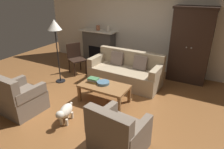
# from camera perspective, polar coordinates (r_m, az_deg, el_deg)

# --- Properties ---
(ground_plane) EXTENTS (9.60, 9.60, 0.00)m
(ground_plane) POSITION_cam_1_polar(r_m,az_deg,el_deg) (4.61, -2.39, -8.18)
(ground_plane) COLOR brown
(back_wall) EXTENTS (7.20, 0.10, 2.80)m
(back_wall) POSITION_cam_1_polar(r_m,az_deg,el_deg) (6.32, 9.67, 13.97)
(back_wall) COLOR silver
(back_wall) RESTS_ON ground
(fireplace) EXTENTS (1.26, 0.48, 1.12)m
(fireplace) POSITION_cam_1_polar(r_m,az_deg,el_deg) (6.94, -3.76, 8.07)
(fireplace) COLOR #4C4947
(fireplace) RESTS_ON ground
(armoire) EXTENTS (1.06, 0.57, 2.01)m
(armoire) POSITION_cam_1_polar(r_m,az_deg,el_deg) (5.78, 21.53, 7.75)
(armoire) COLOR black
(armoire) RESTS_ON ground
(couch) EXTENTS (1.95, 0.91, 0.86)m
(couch) POSITION_cam_1_polar(r_m,az_deg,el_deg) (5.42, 3.98, 0.67)
(couch) COLOR tan
(couch) RESTS_ON ground
(coffee_table) EXTENTS (1.10, 0.60, 0.42)m
(coffee_table) POSITION_cam_1_polar(r_m,az_deg,el_deg) (4.50, -2.26, -3.70)
(coffee_table) COLOR olive
(coffee_table) RESTS_ON ground
(fruit_bowl) EXTENTS (0.28, 0.28, 0.06)m
(fruit_bowl) POSITION_cam_1_polar(r_m,az_deg,el_deg) (4.52, -2.52, -2.38)
(fruit_bowl) COLOR slate
(fruit_bowl) RESTS_ON coffee_table
(book_stack) EXTENTS (0.26, 0.19, 0.10)m
(book_stack) POSITION_cam_1_polar(r_m,az_deg,el_deg) (4.62, -5.29, -1.55)
(book_stack) COLOR gold
(book_stack) RESTS_ON coffee_table
(mantel_vase_terracotta) EXTENTS (0.12, 0.12, 0.16)m
(mantel_vase_terracotta) POSITION_cam_1_polar(r_m,az_deg,el_deg) (6.78, -3.99, 13.17)
(mantel_vase_terracotta) COLOR #A86042
(mantel_vase_terracotta) RESTS_ON fireplace
(mantel_vase_cream) EXTENTS (0.11, 0.11, 0.18)m
(mantel_vase_cream) POSITION_cam_1_polar(r_m,az_deg,el_deg) (6.59, -1.12, 13.00)
(mantel_vase_cream) COLOR beige
(mantel_vase_cream) RESTS_ON fireplace
(armchair_near_left) EXTENTS (0.82, 0.81, 0.88)m
(armchair_near_left) POSITION_cam_1_polar(r_m,az_deg,el_deg) (4.58, -24.86, -6.27)
(armchair_near_left) COLOR #756656
(armchair_near_left) RESTS_ON ground
(armchair_near_right) EXTENTS (0.86, 0.85, 0.88)m
(armchair_near_right) POSITION_cam_1_polar(r_m,az_deg,el_deg) (3.25, 1.72, -17.00)
(armchair_near_right) COLOR #756656
(armchair_near_right) RESTS_ON ground
(side_chair_wooden) EXTENTS (0.59, 0.59, 0.90)m
(side_chair_wooden) POSITION_cam_1_polar(r_m,az_deg,el_deg) (6.16, -10.35, 5.12)
(side_chair_wooden) COLOR black
(side_chair_wooden) RESTS_ON ground
(floor_lamp) EXTENTS (0.36, 0.36, 1.70)m
(floor_lamp) POSITION_cam_1_polar(r_m,az_deg,el_deg) (5.36, -16.07, 12.48)
(floor_lamp) COLOR black
(floor_lamp) RESTS_ON ground
(dog) EXTENTS (0.29, 0.56, 0.39)m
(dog) POSITION_cam_1_polar(r_m,az_deg,el_deg) (3.99, -13.23, -10.30)
(dog) COLOR beige
(dog) RESTS_ON ground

